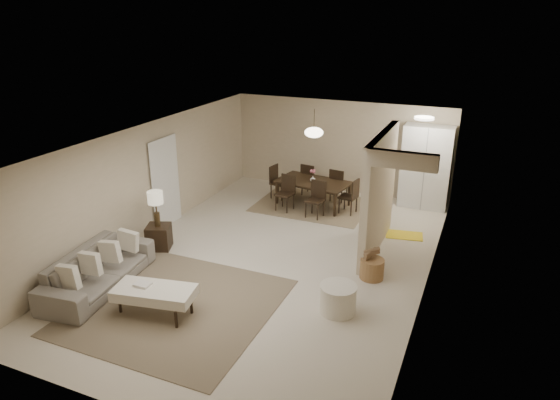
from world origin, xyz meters
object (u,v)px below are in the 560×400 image
at_px(pantry_cabinet, 426,167).
at_px(round_pouf, 338,299).
at_px(sofa, 98,270).
at_px(side_table, 159,237).
at_px(dining_table, 312,194).
at_px(ottoman_bench, 154,293).
at_px(wicker_basket, 372,269).

relative_size(pantry_cabinet, round_pouf, 3.39).
height_order(pantry_cabinet, sofa, pantry_cabinet).
distance_m(side_table, dining_table, 4.20).
height_order(pantry_cabinet, round_pouf, pantry_cabinet).
xyz_separation_m(ottoman_bench, side_table, (-1.40, 2.04, -0.12)).
bearing_deg(side_table, dining_table, 59.53).
height_order(wicker_basket, dining_table, dining_table).
distance_m(side_table, wicker_basket, 4.46).
bearing_deg(pantry_cabinet, sofa, -126.81).
bearing_deg(dining_table, ottoman_bench, -88.58).
height_order(round_pouf, wicker_basket, round_pouf).
bearing_deg(ottoman_bench, wicker_basket, 29.55).
bearing_deg(dining_table, sofa, -103.39).
relative_size(wicker_basket, dining_table, 0.25).
distance_m(side_table, round_pouf, 4.24).
distance_m(pantry_cabinet, dining_table, 2.92).
xyz_separation_m(ottoman_bench, round_pouf, (2.76, 1.23, -0.14)).
height_order(pantry_cabinet, side_table, pantry_cabinet).
bearing_deg(dining_table, side_table, -111.73).
relative_size(side_table, dining_table, 0.28).
height_order(round_pouf, dining_table, dining_table).
relative_size(pantry_cabinet, side_table, 4.06).
bearing_deg(pantry_cabinet, ottoman_bench, -116.50).
xyz_separation_m(pantry_cabinet, round_pouf, (-0.58, -5.48, -0.81)).
distance_m(pantry_cabinet, side_table, 6.71).
relative_size(pantry_cabinet, wicker_basket, 4.65).
relative_size(ottoman_bench, dining_table, 0.77).
distance_m(ottoman_bench, side_table, 2.48).
bearing_deg(pantry_cabinet, round_pouf, -96.09).
bearing_deg(sofa, round_pouf, -84.33).
distance_m(pantry_cabinet, ottoman_bench, 7.53).
bearing_deg(side_table, round_pouf, -10.97).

